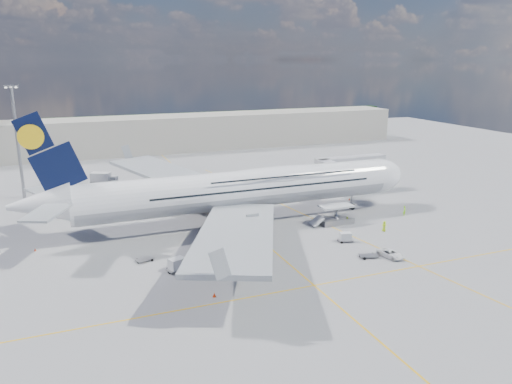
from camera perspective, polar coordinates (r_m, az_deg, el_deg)
name	(u,v)px	position (r m, az deg, el deg)	size (l,w,h in m)	color
ground	(260,240)	(88.59, 0.50, -5.45)	(300.00, 300.00, 0.00)	gray
taxi_line_main	(260,239)	(88.59, 0.50, -5.45)	(0.25, 220.00, 0.01)	#E0A70B
taxi_line_cross	(314,285)	(71.93, 6.66, -10.56)	(120.00, 0.25, 0.01)	#E0A70B
taxi_line_diag	(305,215)	(102.78, 5.62, -2.62)	(0.25, 100.00, 0.01)	#E0A70B
airliner	(242,189)	(95.53, -1.62, 0.38)	(77.26, 79.15, 23.71)	white
jet_bridge	(345,166)	(117.89, 10.12, 2.93)	(18.80, 12.10, 8.50)	#B7B7BC
cargo_loader	(335,217)	(97.83, 9.02, -2.88)	(8.53, 3.20, 3.67)	silver
light_mast	(18,141)	(123.40, -25.59, 5.24)	(3.00, 0.70, 25.50)	gray
terminal	(156,134)	(176.47, -11.34, 6.52)	(180.00, 16.00, 12.00)	#B2AD9E
tree_line	(225,120)	(229.91, -3.54, 8.16)	(160.00, 6.00, 8.00)	#193814
dolly_row_a	(209,264)	(78.07, -5.45, -8.16)	(3.19, 2.38, 0.42)	gray
dolly_row_b	(145,259)	(81.29, -12.61, -7.52)	(3.03, 2.24, 0.40)	gray
dolly_row_c	(201,249)	(83.63, -6.27, -6.53)	(3.73, 2.73, 0.49)	gray
dolly_back	(177,264)	(76.53, -9.02, -8.15)	(3.58, 2.72, 2.02)	gray
dolly_nose_far	(369,256)	(82.71, 12.76, -7.11)	(3.29, 2.42, 0.43)	gray
dolly_nose_near	(346,237)	(88.63, 10.20, -5.07)	(2.91, 2.02, 1.68)	gray
baggage_tug	(235,240)	(86.65, -2.42, -5.47)	(2.69, 1.95, 1.53)	silver
catering_truck_inner	(191,203)	(105.45, -7.47, -1.29)	(6.08, 2.90, 3.50)	gray
catering_truck_outer	(104,180)	(129.56, -17.03, 1.28)	(6.92, 4.77, 3.82)	gray
service_van	(391,254)	(83.49, 15.15, -6.84)	(2.09, 4.54, 1.26)	white
crew_nose	(405,211)	(106.06, 16.62, -2.07)	(0.73, 0.48, 2.00)	#9FFE1A
crew_loader	(347,221)	(97.92, 10.39, -3.22)	(0.75, 0.58, 1.53)	#ADDA16
crew_wing	(230,267)	(75.61, -2.98, -8.53)	(0.90, 0.37, 1.54)	#EAFF1A
crew_van	(384,226)	(95.35, 14.45, -3.81)	(0.97, 0.63, 1.99)	#CDFF1A
crew_tug	(218,249)	(82.11, -4.33, -6.46)	(1.24, 0.71, 1.92)	#C6EF19
cone_nose	(349,199)	(114.91, 10.60, -0.78)	(0.43, 0.43, 0.55)	#EA3B0C
cone_wing_left_inner	(152,205)	(110.17, -11.81, -1.52)	(0.45, 0.45, 0.57)	#EA3B0C
cone_wing_left_outer	(139,193)	(120.86, -13.24, -0.14)	(0.46, 0.46, 0.58)	#EA3B0C
cone_wing_right_inner	(190,266)	(77.54, -7.58, -8.40)	(0.49, 0.49, 0.63)	#EA3B0C
cone_wing_right_outer	(214,295)	(68.43, -4.79, -11.63)	(0.47, 0.47, 0.60)	#EA3B0C
cone_tail	(35,250)	(91.12, -23.93, -6.05)	(0.38, 0.38, 0.48)	#EA3B0C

